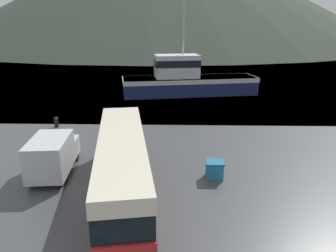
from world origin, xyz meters
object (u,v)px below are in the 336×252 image
fishing_boat (187,80)px  storage_bin (214,169)px  tour_bus (122,163)px  delivery_van (53,154)px

fishing_boat → storage_bin: size_ratio=16.27×
tour_bus → delivery_van: (-4.87, 2.64, -0.58)m
delivery_van → fishing_boat: (9.15, 24.13, 0.58)m
tour_bus → storage_bin: 5.94m
delivery_van → fishing_boat: size_ratio=0.31×
delivery_van → fishing_boat: bearing=63.8°
storage_bin → tour_bus: bearing=-157.4°
delivery_van → fishing_boat: fishing_boat is taller
tour_bus → storage_bin: tour_bus is taller
tour_bus → fishing_boat: size_ratio=0.72×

